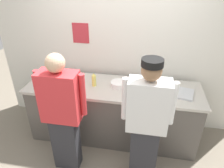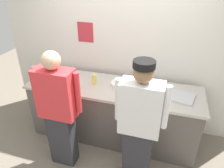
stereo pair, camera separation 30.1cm
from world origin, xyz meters
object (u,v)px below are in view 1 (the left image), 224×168
object	(u,v)px
squeeze_bottle_primary	(76,85)
squeeze_bottle_secondary	(94,80)
sheet_tray	(174,92)
squeeze_bottle_spare	(156,92)
chef_near_left	(62,114)
deli_cup	(39,85)
ramekin_red_sauce	(130,82)
ramekin_yellow_sauce	(51,75)
chefs_knife	(64,78)
mixing_bowl_steel	(140,89)
plate_stack_front	(119,84)
plate_stack_rear	(57,86)
chef_center	(146,121)

from	to	relation	value
squeeze_bottle_primary	squeeze_bottle_secondary	xyz separation A→B (m)	(0.20, 0.18, 0.01)
sheet_tray	squeeze_bottle_spare	xyz separation A→B (m)	(-0.26, -0.20, 0.09)
chef_near_left	deli_cup	distance (m)	0.73
ramekin_red_sauce	ramekin_yellow_sauce	size ratio (longest dim) A/B	1.22
squeeze_bottle_secondary	chefs_knife	distance (m)	0.55
chef_near_left	ramekin_yellow_sauce	size ratio (longest dim) A/B	19.15
sheet_tray	chef_near_left	bearing A→B (deg)	-153.41
sheet_tray	squeeze_bottle_spare	size ratio (longest dim) A/B	2.45
chef_near_left	squeeze_bottle_spare	bearing A→B (deg)	23.82
mixing_bowl_steel	plate_stack_front	bearing A→B (deg)	159.58
chef_near_left	sheet_tray	distance (m)	1.54
chef_near_left	squeeze_bottle_spare	xyz separation A→B (m)	(1.12, 0.49, 0.14)
mixing_bowl_steel	squeeze_bottle_secondary	bearing A→B (deg)	173.84
squeeze_bottle_spare	plate_stack_rear	bearing A→B (deg)	179.45
squeeze_bottle_spare	mixing_bowl_steel	bearing A→B (deg)	152.09
squeeze_bottle_secondary	ramekin_yellow_sauce	world-z (taller)	squeeze_bottle_secondary
sheet_tray	squeeze_bottle_primary	bearing A→B (deg)	-171.72
squeeze_bottle_secondary	squeeze_bottle_primary	bearing A→B (deg)	-137.92
sheet_tray	deli_cup	bearing A→B (deg)	-173.78
deli_cup	squeeze_bottle_primary	bearing A→B (deg)	1.20
chef_center	chefs_knife	world-z (taller)	chef_center
chef_near_left	ramekin_red_sauce	size ratio (longest dim) A/B	15.69
squeeze_bottle_primary	squeeze_bottle_spare	size ratio (longest dim) A/B	0.85
ramekin_yellow_sauce	squeeze_bottle_secondary	bearing A→B (deg)	-13.69
chef_center	squeeze_bottle_primary	world-z (taller)	chef_center
sheet_tray	squeeze_bottle_spare	distance (m)	0.34
plate_stack_front	ramekin_red_sauce	bearing A→B (deg)	39.80
chef_center	plate_stack_front	bearing A→B (deg)	121.70
plate_stack_rear	ramekin_yellow_sauce	distance (m)	0.44
mixing_bowl_steel	squeeze_bottle_primary	world-z (taller)	squeeze_bottle_primary
chef_center	chefs_knife	bearing A→B (deg)	148.48
squeeze_bottle_secondary	squeeze_bottle_spare	size ratio (longest dim) A/B	0.97
squeeze_bottle_primary	mixing_bowl_steel	bearing A→B (deg)	7.14
chef_center	ramekin_red_sauce	xyz separation A→B (m)	(-0.28, 0.83, 0.05)
chefs_knife	mixing_bowl_steel	bearing A→B (deg)	-10.57
plate_stack_front	squeeze_bottle_primary	size ratio (longest dim) A/B	1.33
sheet_tray	squeeze_bottle_secondary	world-z (taller)	squeeze_bottle_secondary
mixing_bowl_steel	squeeze_bottle_secondary	size ratio (longest dim) A/B	1.57
chef_near_left	chefs_knife	xyz separation A→B (m)	(-0.30, 0.83, 0.05)
plate_stack_rear	deli_cup	world-z (taller)	deli_cup
plate_stack_rear	ramekin_red_sauce	world-z (taller)	plate_stack_rear
squeeze_bottle_spare	ramekin_red_sauce	xyz separation A→B (m)	(-0.38, 0.36, -0.08)
chef_center	plate_stack_rear	xyz separation A→B (m)	(-1.30, 0.49, 0.06)
squeeze_bottle_spare	ramekin_yellow_sauce	world-z (taller)	squeeze_bottle_spare
plate_stack_rear	squeeze_bottle_spare	size ratio (longest dim) A/B	0.92
ramekin_red_sauce	chefs_knife	bearing A→B (deg)	-178.79
ramekin_red_sauce	deli_cup	size ratio (longest dim) A/B	1.18
plate_stack_rear	deli_cup	size ratio (longest dim) A/B	2.13
plate_stack_front	sheet_tray	size ratio (longest dim) A/B	0.46
squeeze_bottle_primary	ramekin_yellow_sauce	world-z (taller)	squeeze_bottle_primary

